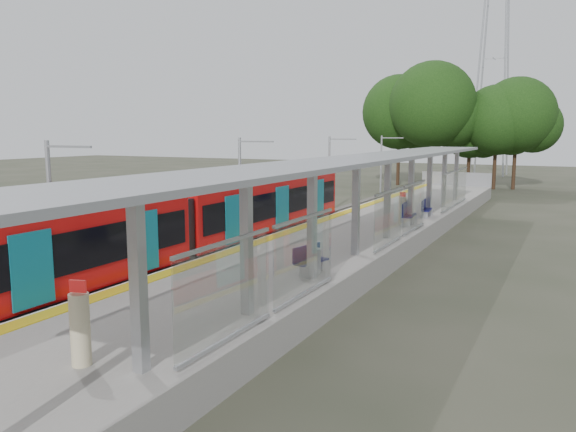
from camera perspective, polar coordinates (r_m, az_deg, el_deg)
The scene contains 15 objects.
trackbed at distance 29.96m, azimuth -0.89°, elevation -2.17°, with size 3.00×70.00×0.24m, color #59544C.
platform at distance 28.10m, azimuth 7.24°, elevation -2.16°, with size 6.00×50.00×1.00m, color gray.
tactile_strip at distance 28.96m, azimuth 2.51°, elevation -0.76°, with size 0.60×50.00×0.02m, color gold.
end_fence at distance 51.96m, azimuth 16.70°, elevation 3.63°, with size 6.00×0.10×1.20m, color #9EA0A5.
train at distance 21.98m, azimuth -12.37°, elevation -1.15°, with size 2.74×27.60×3.62m.
canopy at distance 23.54m, azimuth 7.92°, elevation 4.86°, with size 3.27×38.00×3.66m.
pylon at distance 80.79m, azimuth 20.34°, elevation 17.46°, with size 8.00×4.00×38.00m, color #9EA0A5, non-canonical shape.
tree_cluster at distance 60.37m, azimuth 16.61°, elevation 9.94°, with size 19.41×11.27×12.72m.
catenary_masts at distance 29.57m, azimuth -4.76°, elevation 3.12°, with size 2.08×48.16×5.40m.
bench_near at distance 18.64m, azimuth 2.18°, elevation -4.37°, with size 0.74×1.47×0.96m.
bench_mid at distance 29.02m, azimuth 12.01°, elevation 0.28°, with size 0.73×1.76×1.16m.
bench_far at distance 32.06m, azimuth 13.79°, elevation 0.80°, with size 0.57×1.45×0.97m.
info_pillar_near at distance 12.17m, azimuth -20.36°, elevation -10.68°, with size 0.40×0.40×1.76m.
info_pillar_far at distance 29.28m, azimuth 11.55°, elevation 0.57°, with size 0.37×0.37×1.66m.
litter_bin at distance 18.70m, azimuth 2.72°, elevation -4.59°, with size 0.42×0.42×0.85m, color #9EA0A5.
Camera 1 is at (9.33, -6.00, 5.64)m, focal length 35.00 mm.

